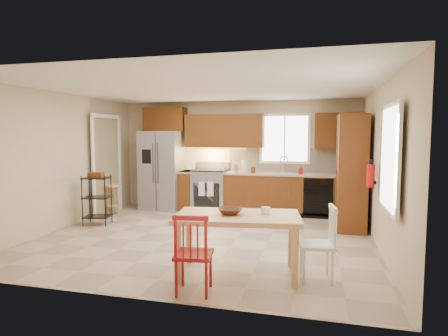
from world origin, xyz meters
TOP-DOWN VIEW (x-y plane):
  - floor at (0.00, 0.00)m, footprint 5.50×5.50m
  - ceiling at (0.00, 0.00)m, footprint 5.50×5.00m
  - wall_back at (0.00, 2.50)m, footprint 5.50×0.02m
  - wall_front at (0.00, -2.50)m, footprint 5.50×0.02m
  - wall_left at (-2.75, 0.00)m, footprint 0.02×5.00m
  - wall_right at (2.75, 0.00)m, footprint 0.02×5.00m
  - refrigerator at (-1.70, 2.12)m, footprint 0.92×0.75m
  - range_stove at (-0.55, 2.19)m, footprint 0.76×0.63m
  - base_cabinet_narrow at (-1.10, 2.20)m, footprint 0.30×0.60m
  - base_cabinet_run at (1.29, 2.20)m, footprint 2.92×0.60m
  - dishwasher at (1.85, 1.91)m, footprint 0.60×0.02m
  - backsplash at (1.29, 2.48)m, footprint 2.92×0.03m
  - upper_over_fridge at (-1.70, 2.33)m, footprint 1.00×0.35m
  - upper_left_block at (-0.25, 2.33)m, footprint 1.80×0.35m
  - upper_right_block at (2.25, 2.33)m, footprint 1.00×0.35m
  - window_back at (1.10, 2.48)m, footprint 1.12×0.04m
  - sink at (1.10, 2.20)m, footprint 0.62×0.46m
  - undercab_glow at (-0.55, 2.30)m, footprint 1.60×0.30m
  - soap_bottle at (1.48, 2.10)m, footprint 0.09×0.09m
  - paper_towel at (0.25, 2.15)m, footprint 0.12×0.12m
  - canister_steel at (0.05, 2.15)m, footprint 0.11×0.11m
  - canister_wood at (0.45, 2.12)m, footprint 0.10×0.10m
  - pantry at (2.43, 1.20)m, footprint 0.50×0.95m
  - fire_extinguisher at (2.63, 0.15)m, footprint 0.12×0.12m
  - window_right at (2.68, -1.15)m, footprint 0.04×1.02m
  - doorway at (-2.67, 1.30)m, footprint 0.04×0.95m
  - dining_table at (0.89, -1.54)m, footprint 1.62×1.06m
  - chair_red at (0.54, -2.19)m, footprint 0.47×0.47m
  - chair_white at (1.84, -1.49)m, footprint 0.47×0.47m
  - table_bowl at (0.80, -1.54)m, footprint 0.35×0.35m
  - table_jar at (1.22, -1.45)m, footprint 0.12×0.12m
  - bar_stool at (-2.50, 1.27)m, footprint 0.35×0.35m
  - utility_cart at (-2.29, 0.33)m, footprint 0.54×0.46m

SIDE VIEW (x-z plane):
  - floor at x=0.00m, z-range 0.00..0.00m
  - bar_stool at x=-2.50m, z-range 0.00..0.65m
  - dining_table at x=0.89m, z-range 0.00..0.74m
  - chair_red at x=0.54m, z-range 0.00..0.89m
  - chair_white at x=1.84m, z-range 0.00..0.89m
  - base_cabinet_narrow at x=-1.10m, z-range 0.00..0.90m
  - base_cabinet_run at x=1.29m, z-range 0.00..0.90m
  - dishwasher at x=1.85m, z-range 0.06..0.84m
  - range_stove at x=-0.55m, z-range 0.00..0.92m
  - utility_cart at x=-2.29m, z-range 0.00..0.96m
  - table_bowl at x=0.80m, z-range 0.71..0.79m
  - table_jar at x=1.22m, z-range 0.71..0.84m
  - sink at x=1.10m, z-range 0.78..0.94m
  - refrigerator at x=-1.70m, z-range 0.00..1.82m
  - canister_wood at x=0.45m, z-range 0.90..1.04m
  - canister_steel at x=0.05m, z-range 0.90..1.08m
  - soap_bottle at x=1.48m, z-range 0.90..1.09m
  - paper_towel at x=0.25m, z-range 0.90..1.18m
  - pantry at x=2.43m, z-range 0.00..2.10m
  - doorway at x=-2.67m, z-range 0.00..2.10m
  - fire_extinguisher at x=2.63m, z-range 0.92..1.28m
  - backsplash at x=1.29m, z-range 0.90..1.45m
  - wall_back at x=0.00m, z-range 0.00..2.50m
  - wall_front at x=0.00m, z-range 0.00..2.50m
  - wall_left at x=-2.75m, z-range 0.00..2.50m
  - wall_right at x=2.75m, z-range 0.00..2.50m
  - undercab_glow at x=-0.55m, z-range 1.43..1.43m
  - window_right at x=2.68m, z-range 0.79..2.11m
  - window_back at x=1.10m, z-range 1.09..2.21m
  - upper_left_block at x=-0.25m, z-range 1.45..2.20m
  - upper_right_block at x=2.25m, z-range 1.45..2.20m
  - upper_over_fridge at x=-1.70m, z-range 1.83..2.38m
  - ceiling at x=0.00m, z-range 2.49..2.51m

